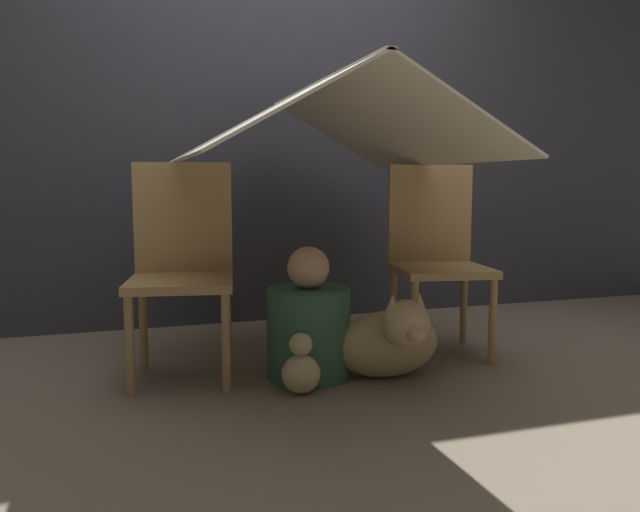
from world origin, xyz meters
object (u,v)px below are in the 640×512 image
(chair_right, at_px, (436,252))
(person_front, at_px, (308,326))
(dog, at_px, (392,339))
(chair_left, at_px, (182,261))

(chair_right, bearing_deg, person_front, -153.62)
(person_front, bearing_deg, dog, -24.60)
(person_front, height_order, dog, person_front)
(chair_right, relative_size, dog, 1.97)
(chair_right, height_order, person_front, chair_right)
(chair_right, height_order, dog, chair_right)
(chair_right, bearing_deg, dog, -127.87)
(dog, bearing_deg, chair_right, 41.96)
(chair_left, distance_m, dog, 0.96)
(chair_left, distance_m, person_front, 0.61)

